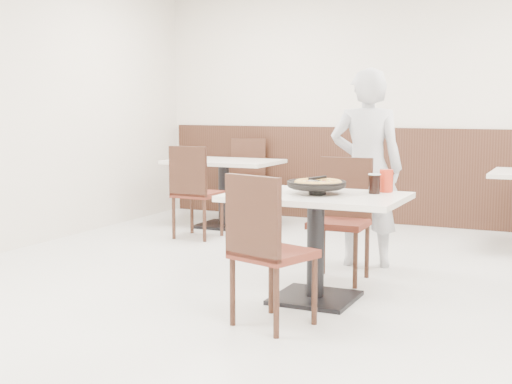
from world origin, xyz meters
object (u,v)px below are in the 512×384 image
at_px(pizza, 318,185).
at_px(bg_table_left, 224,193).
at_px(red_cup, 386,181).
at_px(chair_near, 274,250).
at_px(chair_far, 339,220).
at_px(cola_glass, 374,184).
at_px(main_table, 316,247).
at_px(diner_person, 366,168).
at_px(bg_chair_left_far, 247,179).
at_px(bg_chair_left_near, 198,192).
at_px(side_plate, 250,192).
at_px(pizza_pan, 317,188).

bearing_deg(pizza, bg_table_left, 129.60).
height_order(red_cup, bg_table_left, red_cup).
relative_size(chair_near, chair_far, 1.00).
xyz_separation_m(cola_glass, bg_table_left, (-2.33, 2.22, -0.44)).
distance_m(main_table, chair_near, 0.66).
distance_m(main_table, cola_glass, 0.60).
distance_m(diner_person, bg_chair_left_far, 2.73).
bearing_deg(diner_person, chair_far, 73.50).
distance_m(chair_near, chair_far, 1.24).
bearing_deg(bg_table_left, red_cup, -41.33).
bearing_deg(cola_glass, pizza, -152.63).
height_order(diner_person, bg_chair_left_near, diner_person).
xyz_separation_m(main_table, bg_chair_left_near, (-1.92, 1.72, 0.10)).
relative_size(side_plate, red_cup, 1.15).
xyz_separation_m(pizza, bg_table_left, (-1.99, 2.40, -0.44)).
distance_m(chair_near, bg_chair_left_far, 4.17).
distance_m(pizza_pan, diner_person, 1.19).
bearing_deg(cola_glass, side_plate, -154.89).
distance_m(bg_chair_left_near, bg_chair_left_far, 1.32).
height_order(cola_glass, red_cup, red_cup).
relative_size(main_table, pizza_pan, 3.49).
xyz_separation_m(main_table, cola_glass, (0.36, 0.19, 0.44)).
bearing_deg(side_plate, red_cup, 30.41).
distance_m(main_table, bg_table_left, 3.12).
bearing_deg(bg_table_left, cola_glass, -43.57).
xyz_separation_m(cola_glass, diner_person, (-0.35, 1.01, 0.02)).
height_order(pizza, side_plate, pizza).
height_order(chair_far, diner_person, diner_person).
height_order(chair_far, bg_chair_left_far, same).
distance_m(main_table, chair_far, 0.60).
xyz_separation_m(chair_near, diner_person, (0.04, 1.85, 0.36)).
relative_size(pizza_pan, pizza, 1.13).
distance_m(side_plate, bg_table_left, 3.04).
bearing_deg(pizza_pan, diner_person, 89.46).
relative_size(main_table, chair_near, 1.26).
height_order(bg_table_left, bg_chair_left_near, bg_chair_left_near).
bearing_deg(diner_person, bg_table_left, -44.69).
bearing_deg(pizza, bg_chair_left_near, 138.47).
xyz_separation_m(pizza, diner_person, (-0.00, 1.19, 0.02)).
bearing_deg(chair_far, red_cup, 145.24).
relative_size(bg_chair_left_near, bg_chair_left_far, 1.00).
xyz_separation_m(bg_chair_left_near, bg_chair_left_far, (-0.07, 1.32, 0.00)).
relative_size(pizza, red_cup, 1.90).
bearing_deg(chair_far, pizza_pan, 89.90).
bearing_deg(cola_glass, bg_chair_left_near, 146.15).
xyz_separation_m(chair_far, side_plate, (-0.40, -0.76, 0.28)).
bearing_deg(red_cup, bg_table_left, 138.67).
bearing_deg(bg_chair_left_near, chair_near, -50.77).
height_order(pizza_pan, red_cup, red_cup).
bearing_deg(side_plate, bg_table_left, 121.00).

